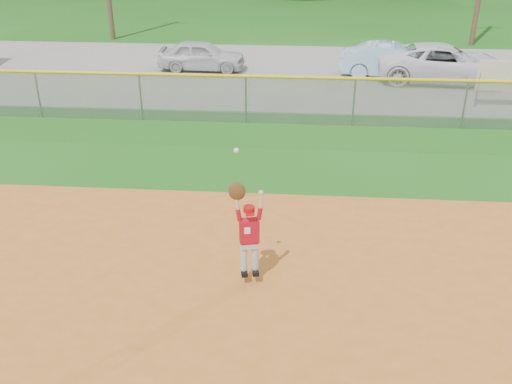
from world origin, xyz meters
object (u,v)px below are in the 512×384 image
at_px(car_white_b, 444,63).
at_px(ballplayer, 248,229).
at_px(car_blue, 392,61).
at_px(sponsor_sign, 505,77).
at_px(car_white_a, 202,55).

distance_m(car_white_b, ballplayer, 15.12).
xyz_separation_m(car_blue, car_white_b, (1.91, -0.42, 0.04)).
bearing_deg(car_white_b, sponsor_sign, -153.75).
bearing_deg(ballplayer, car_white_a, 102.47).
relative_size(car_white_a, sponsor_sign, 1.95).
distance_m(sponsor_sign, ballplayer, 13.06).
height_order(car_blue, ballplayer, ballplayer).
xyz_separation_m(car_blue, sponsor_sign, (3.17, -3.52, 0.37)).
height_order(car_white_b, sponsor_sign, sponsor_sign).
xyz_separation_m(car_blue, ballplayer, (-4.42, -14.14, 0.43)).
distance_m(car_white_a, ballplayer, 15.08).
bearing_deg(car_blue, ballplayer, 171.29).
height_order(car_white_a, sponsor_sign, sponsor_sign).
relative_size(car_blue, sponsor_sign, 2.22).
relative_size(car_white_b, sponsor_sign, 2.80).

